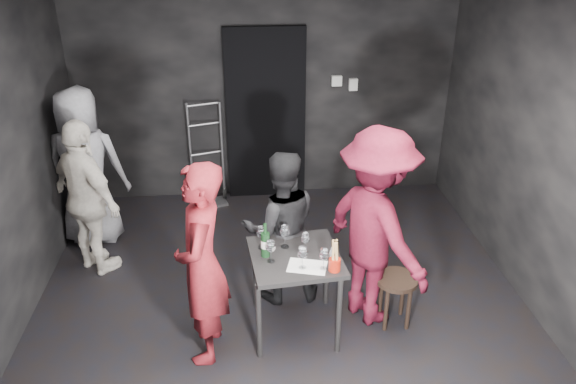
{
  "coord_description": "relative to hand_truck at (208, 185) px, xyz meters",
  "views": [
    {
      "loc": [
        -0.32,
        -4.01,
        3.26
      ],
      "look_at": [
        0.07,
        0.25,
        1.11
      ],
      "focal_mm": 35.0,
      "sensor_mm": 36.0,
      "label": 1
    }
  ],
  "objects": [
    {
      "name": "hand_truck",
      "position": [
        0.0,
        0.0,
        0.0
      ],
      "size": [
        0.42,
        0.35,
        1.27
      ],
      "rotation": [
        0.0,
        0.0,
        0.3
      ],
      "color": "#B2B2B7",
      "rests_on": "floor"
    },
    {
      "name": "wine_glass_d",
      "position": [
        0.86,
        -2.64,
        0.63
      ],
      "size": [
        0.1,
        0.1,
        0.21
      ],
      "primitive_type": null,
      "rotation": [
        0.0,
        0.0,
        -0.37
      ],
      "color": "white",
      "rests_on": "tasting_table"
    },
    {
      "name": "breadstick_cup",
      "position": [
        1.1,
        -2.7,
        0.65
      ],
      "size": [
        0.09,
        0.09,
        0.29
      ],
      "rotation": [
        0.0,
        0.0,
        -0.26
      ],
      "color": "#AC1D0D",
      "rests_on": "tasting_table"
    },
    {
      "name": "server_red",
      "position": [
        0.08,
        -2.67,
        0.71
      ],
      "size": [
        0.5,
        0.72,
        1.88
      ],
      "primitive_type": "imported",
      "rotation": [
        0.0,
        0.0,
        -1.64
      ],
      "color": "maroon",
      "rests_on": "floor"
    },
    {
      "name": "stool",
      "position": [
        1.69,
        -2.46,
        0.15
      ],
      "size": [
        0.36,
        0.36,
        0.47
      ],
      "rotation": [
        0.0,
        0.0,
        -0.0
      ],
      "color": "black",
      "rests_on": "floor"
    },
    {
      "name": "wallbox_upper",
      "position": [
        1.58,
        0.18,
        1.22
      ],
      "size": [
        0.12,
        0.06,
        0.12
      ],
      "primitive_type": "cube",
      "color": "#B7B7B2",
      "rests_on": "wall_back"
    },
    {
      "name": "wine_glass_a",
      "position": [
        0.62,
        -2.53,
        0.63
      ],
      "size": [
        0.09,
        0.09,
        0.21
      ],
      "primitive_type": null,
      "rotation": [
        0.0,
        0.0,
        -0.1
      ],
      "color": "white",
      "rests_on": "tasting_table"
    },
    {
      "name": "bystander_grey",
      "position": [
        -1.21,
        -0.76,
        0.75
      ],
      "size": [
        0.99,
        0.59,
        1.96
      ],
      "primitive_type": "imported",
      "rotation": [
        0.0,
        0.0,
        3.06
      ],
      "color": "gray",
      "rests_on": "floor"
    },
    {
      "name": "man_maroon",
      "position": [
        1.51,
        -2.32,
        0.82
      ],
      "size": [
        1.19,
        1.48,
        2.09
      ],
      "primitive_type": "imported",
      "rotation": [
        0.0,
        0.0,
        2.07
      ],
      "color": "maroon",
      "rests_on": "floor"
    },
    {
      "name": "wine_glass_c",
      "position": [
        0.75,
        -2.33,
        0.63
      ],
      "size": [
        0.1,
        0.1,
        0.22
      ],
      "primitive_type": null,
      "rotation": [
        0.0,
        0.0,
        -0.29
      ],
      "color": "white",
      "rests_on": "tasting_table"
    },
    {
      "name": "wall_right",
      "position": [
        2.98,
        -2.27,
        1.12
      ],
      "size": [
        0.04,
        5.0,
        2.7
      ],
      "primitive_type": "cube",
      "color": "black",
      "rests_on": "ground"
    },
    {
      "name": "ceiling",
      "position": [
        0.73,
        -2.27,
        2.47
      ],
      "size": [
        4.5,
        5.0,
        0.02
      ],
      "primitive_type": "cube",
      "color": "silver",
      "rests_on": "ground"
    },
    {
      "name": "floor",
      "position": [
        0.73,
        -2.27,
        -0.23
      ],
      "size": [
        4.5,
        5.0,
        0.02
      ],
      "primitive_type": "cube",
      "color": "black",
      "rests_on": "ground"
    },
    {
      "name": "tasting_table",
      "position": [
        0.82,
        -2.46,
        0.42
      ],
      "size": [
        0.72,
        0.72,
        0.75
      ],
      "rotation": [
        0.0,
        0.0,
        0.1
      ],
      "color": "black",
      "rests_on": "floor"
    },
    {
      "name": "doorway",
      "position": [
        0.73,
        0.17,
        0.82
      ],
      "size": [
        0.95,
        0.1,
        2.1
      ],
      "primitive_type": "cube",
      "color": "black",
      "rests_on": "ground"
    },
    {
      "name": "wine_glass_e",
      "position": [
        1.02,
        -2.67,
        0.62
      ],
      "size": [
        0.09,
        0.09,
        0.2
      ],
      "primitive_type": null,
      "rotation": [
        0.0,
        0.0,
        0.17
      ],
      "color": "white",
      "rests_on": "tasting_table"
    },
    {
      "name": "wallbox_lower",
      "position": [
        1.78,
        0.18,
        1.17
      ],
      "size": [
        0.1,
        0.06,
        0.14
      ],
      "primitive_type": "cube",
      "color": "#B7B7B2",
      "rests_on": "wall_back"
    },
    {
      "name": "woman_black",
      "position": [
        0.74,
        -1.97,
        0.48
      ],
      "size": [
        0.72,
        0.43,
        1.42
      ],
      "primitive_type": "imported",
      "rotation": [
        0.0,
        0.0,
        3.22
      ],
      "color": "black",
      "rests_on": "floor"
    },
    {
      "name": "wine_glass_f",
      "position": [
        0.91,
        -2.41,
        0.62
      ],
      "size": [
        0.09,
        0.09,
        0.19
      ],
      "primitive_type": null,
      "rotation": [
        0.0,
        0.0,
        0.29
      ],
      "color": "white",
      "rests_on": "tasting_table"
    },
    {
      "name": "wall_back",
      "position": [
        0.73,
        0.23,
        1.12
      ],
      "size": [
        4.5,
        0.04,
        2.7
      ],
      "primitive_type": "cube",
      "color": "black",
      "rests_on": "ground"
    },
    {
      "name": "tasting_mat",
      "position": [
        0.9,
        -2.63,
        0.52
      ],
      "size": [
        0.34,
        0.27,
        0.0
      ],
      "primitive_type": "cube",
      "rotation": [
        0.0,
        0.0,
        -0.27
      ],
      "color": "white",
      "rests_on": "tasting_table"
    },
    {
      "name": "bystander_cream",
      "position": [
        -1.06,
        -1.37,
        0.61
      ],
      "size": [
        1.03,
        1.01,
        1.67
      ],
      "primitive_type": "imported",
      "rotation": [
        0.0,
        0.0,
        2.39
      ],
      "color": "white",
      "rests_on": "floor"
    },
    {
      "name": "reserved_card",
      "position": [
        1.12,
        -2.51,
        0.57
      ],
      "size": [
        0.08,
        0.12,
        0.09
      ],
      "primitive_type": null,
      "rotation": [
        0.0,
        0.0,
        -0.06
      ],
      "color": "white",
      "rests_on": "tasting_table"
    },
    {
      "name": "wine_glass_b",
      "position": [
        0.56,
        -2.32,
        0.63
      ],
      "size": [
        0.11,
        0.11,
        0.22
      ],
      "primitive_type": null,
      "rotation": [
        0.0,
        0.0,
        0.37
      ],
      "color": "white",
      "rests_on": "tasting_table"
    },
    {
      "name": "wine_bottle",
      "position": [
        0.58,
        -2.45,
        0.64
      ],
      "size": [
        0.07,
        0.07,
        0.3
      ],
      "rotation": [
        0.0,
        0.0,
        0.17
      ],
      "color": "black",
      "rests_on": "tasting_table"
    }
  ]
}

